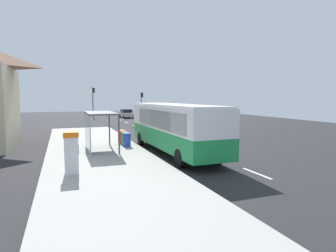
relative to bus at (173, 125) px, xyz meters
The scene contains 21 objects.
ground_plane 14.15m from the bus, 82.99° to the left, with size 56.00×92.00×0.04m, color #262628.
sidewalk_platform 5.36m from the bus, 157.73° to the left, with size 6.20×30.00×0.18m, color #ADAAA3.
lane_stripe_seg_0 6.65m from the bus, 72.11° to the right, with size 0.16×2.20×0.01m, color silver.
lane_stripe_seg_1 2.90m from the bus, 28.83° to the right, with size 0.16×2.20×0.01m, color silver.
lane_stripe_seg_2 4.75m from the bus, 63.41° to the left, with size 0.16×2.20×0.01m, color silver.
lane_stripe_seg_3 9.32m from the bus, 77.59° to the left, with size 0.16×2.20×0.01m, color silver.
lane_stripe_seg_4 14.18m from the bus, 81.98° to the left, with size 0.16×2.20×0.01m, color silver.
lane_stripe_seg_5 19.11m from the bus, 84.08° to the left, with size 0.16×2.20×0.01m, color silver.
lane_stripe_seg_6 24.07m from the bus, 85.31° to the left, with size 0.16×2.20×0.01m, color silver.
lane_stripe_seg_7 29.04m from the bus, 86.12° to the left, with size 0.16×2.20×0.01m, color silver.
bus is the anchor object (origin of this frame).
white_van 19.32m from the bus, 78.31° to the left, with size 2.14×5.25×2.30m.
sedan_near 33.79m from the bus, 83.18° to the left, with size 1.95×4.45×1.52m.
ticket_machine 7.50m from the bus, 149.38° to the right, with size 0.66×0.76×1.94m.
recycling_bin_blue 3.85m from the bus, 132.79° to the left, with size 0.52×0.52×0.95m, color blue.
recycling_bin_green 4.37m from the bus, 126.29° to the left, with size 0.52×0.52×0.95m, color green.
recycling_bin_red 4.93m from the bus, 121.33° to the left, with size 0.52×0.52×0.95m, color red.
recycling_bin_orange 5.52m from the bus, 117.46° to the left, with size 0.52×0.52×0.95m, color orange.
traffic_light_near_side 35.83m from the bus, 78.37° to the left, with size 0.49×0.28×4.54m.
traffic_light_far_side 35.94m from the bus, 92.22° to the left, with size 0.49×0.28×5.34m.
bus_shelter 5.08m from the bus, 157.83° to the left, with size 1.80×4.00×2.50m.
Camera 1 is at (-8.50, -17.53, 3.68)m, focal length 31.36 mm.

